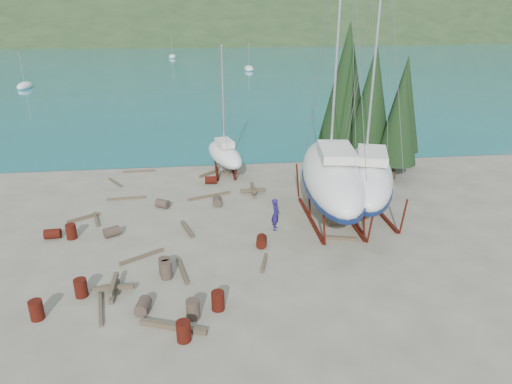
{
  "coord_description": "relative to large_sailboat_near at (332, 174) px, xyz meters",
  "views": [
    {
      "loc": [
        -0.49,
        -21.81,
        12.2
      ],
      "look_at": [
        2.45,
        3.0,
        2.23
      ],
      "focal_mm": 32.0,
      "sensor_mm": 36.0,
      "label": 1
    }
  ],
  "objects": [
    {
      "name": "far_house_center",
      "position": [
        -27.13,
        186.59,
        -0.07
      ],
      "size": [
        6.6,
        5.6,
        5.6
      ],
      "color": "beige",
      "rests_on": "ground"
    },
    {
      "name": "drum_11",
      "position": [
        -6.9,
        3.07,
        -2.71
      ],
      "size": [
        0.58,
        0.88,
        0.58
      ],
      "primitive_type": "cylinder",
      "rotation": [
        1.57,
        0.0,
        3.14
      ],
      "color": "#2D2823",
      "rests_on": "ground"
    },
    {
      "name": "moored_boat_far",
      "position": [
        -15.13,
        106.59,
        -2.61
      ],
      "size": [
        2.0,
        5.0,
        6.05
      ],
      "color": "white",
      "rests_on": "ground"
    },
    {
      "name": "drum_13",
      "position": [
        -14.95,
        -8.22,
        -2.56
      ],
      "size": [
        0.58,
        0.58,
        0.88
      ],
      "primitive_type": "cylinder",
      "color": "#611A10",
      "rests_on": "ground"
    },
    {
      "name": "ground",
      "position": [
        -7.13,
        -3.41,
        -3.0
      ],
      "size": [
        600.0,
        600.0,
        0.0
      ],
      "primitive_type": "plane",
      "color": "#625D4E",
      "rests_on": "ground"
    },
    {
      "name": "timber_8",
      "position": [
        -8.84,
        -0.54,
        -2.9
      ],
      "size": [
        0.84,
        2.16,
        0.19
      ],
      "primitive_type": "cube",
      "rotation": [
        0.0,
        0.0,
        0.31
      ],
      "color": "brown",
      "rests_on": "ground"
    },
    {
      "name": "timber_pile_fore",
      "position": [
        -12.04,
        -6.68,
        -2.7
      ],
      "size": [
        1.8,
        1.8,
        0.6
      ],
      "color": "brown",
      "rests_on": "ground"
    },
    {
      "name": "timber_16",
      "position": [
        -9.2,
        -9.6,
        -2.88
      ],
      "size": [
        2.82,
        1.24,
        0.23
      ],
      "primitive_type": "cube",
      "rotation": [
        0.0,
        0.0,
        1.21
      ],
      "color": "brown",
      "rests_on": "ground"
    },
    {
      "name": "timber_0",
      "position": [
        -14.43,
        8.16,
        -2.92
      ],
      "size": [
        1.3,
        1.93,
        0.14
      ],
      "primitive_type": "cube",
      "rotation": [
        0.0,
        0.0,
        0.57
      ],
      "color": "brown",
      "rests_on": "ground"
    },
    {
      "name": "timber_3",
      "position": [
        -12.45,
        -7.83,
        -2.92
      ],
      "size": [
        0.68,
        2.64,
        0.15
      ],
      "primitive_type": "cube",
      "rotation": [
        0.0,
        0.0,
        0.2
      ],
      "color": "brown",
      "rests_on": "ground"
    },
    {
      "name": "timber_2",
      "position": [
        -15.33,
        1.82,
        -2.9
      ],
      "size": [
        1.8,
        1.3,
        0.19
      ],
      "primitive_type": "cube",
      "rotation": [
        0.0,
        0.0,
        2.16
      ],
      "color": "brown",
      "rests_on": "ground"
    },
    {
      "name": "drum_4",
      "position": [
        -7.21,
        7.25,
        -2.71
      ],
      "size": [
        0.9,
        0.62,
        0.58
      ],
      "primitive_type": "cylinder",
      "rotation": [
        1.57,
        0.0,
        1.53
      ],
      "color": "#611A10",
      "rests_on": "ground"
    },
    {
      "name": "moored_boat_left",
      "position": [
        -37.13,
        56.59,
        -2.61
      ],
      "size": [
        2.0,
        5.0,
        6.05
      ],
      "color": "white",
      "rests_on": "ground"
    },
    {
      "name": "drum_8",
      "position": [
        -15.38,
        -0.77,
        -2.56
      ],
      "size": [
        0.58,
        0.58,
        0.88
      ],
      "primitive_type": "cylinder",
      "color": "#611A10",
      "rests_on": "ground"
    },
    {
      "name": "timber_12",
      "position": [
        -11.15,
        -3.53,
        -2.91
      ],
      "size": [
        2.18,
        1.48,
        0.17
      ],
      "primitive_type": "cube",
      "rotation": [
        0.0,
        0.0,
        2.14
      ],
      "color": "brown",
      "rests_on": "ground"
    },
    {
      "name": "drum_10",
      "position": [
        -13.48,
        -6.74,
        -2.56
      ],
      "size": [
        0.58,
        0.58,
        0.88
      ],
      "primitive_type": "cylinder",
      "color": "#611A10",
      "rests_on": "ground"
    },
    {
      "name": "timber_6",
      "position": [
        -7.34,
        9.28,
        -2.9
      ],
      "size": [
        1.57,
        1.42,
        0.19
      ],
      "primitive_type": "cube",
      "rotation": [
        0.0,
        0.0,
        2.29
      ],
      "color": "brown",
      "rests_on": "ground"
    },
    {
      "name": "drum_6",
      "position": [
        -4.68,
        -2.95,
        -2.71
      ],
      "size": [
        0.72,
        0.96,
        0.58
      ],
      "primitive_type": "cylinder",
      "rotation": [
        1.57,
        0.0,
        -0.17
      ],
      "color": "#611A10",
      "rests_on": "ground"
    },
    {
      "name": "timber_9",
      "position": [
        -12.95,
        10.59,
        -2.92
      ],
      "size": [
        2.51,
        0.24,
        0.15
      ],
      "primitive_type": "cube",
      "rotation": [
        0.0,
        0.0,
        1.61
      ],
      "color": "brown",
      "rests_on": "ground"
    },
    {
      "name": "far_hill",
      "position": [
        -7.13,
        316.59,
        -3.0
      ],
      "size": [
        800.0,
        360.0,
        110.0
      ],
      "primitive_type": "ellipsoid",
      "color": "#213219",
      "rests_on": "ground"
    },
    {
      "name": "bay_water",
      "position": [
        -7.13,
        311.59,
        -2.99
      ],
      "size": [
        700.0,
        700.0,
        0.0
      ],
      "primitive_type": "plane",
      "color": "#1B6D89",
      "rests_on": "ground"
    },
    {
      "name": "small_sailboat_shore",
      "position": [
        -6.02,
        9.4,
        -1.36
      ],
      "size": [
        3.49,
        6.47,
        9.89
      ],
      "rotation": [
        0.0,
        0.0,
        0.26
      ],
      "color": "white",
      "rests_on": "ground"
    },
    {
      "name": "timber_1",
      "position": [
        -0.08,
        -2.74,
        -2.9
      ],
      "size": [
        1.82,
        0.66,
        0.19
      ],
      "primitive_type": "cube",
      "rotation": [
        0.0,
        0.0,
        1.31
      ],
      "color": "brown",
      "rests_on": "ground"
    },
    {
      "name": "moored_boat_mid",
      "position": [
        2.87,
        76.59,
        -2.61
      ],
      "size": [
        2.0,
        5.0,
        6.05
      ],
      "color": "white",
      "rests_on": "ground"
    },
    {
      "name": "drum_3",
      "position": [
        -8.73,
        -10.34,
        -2.56
      ],
      "size": [
        0.58,
        0.58,
        0.88
      ],
      "primitive_type": "cylinder",
      "color": "#611A10",
      "rests_on": "ground"
    },
    {
      "name": "drum_2",
      "position": [
        -16.46,
        -0.64,
        -2.71
      ],
      "size": [
        0.91,
        0.63,
        0.58
      ],
      "primitive_type": "cylinder",
      "rotation": [
        1.57,
        0.0,
        1.63
      ],
      "color": "#611A10",
      "rests_on": "ground"
    },
    {
      "name": "drum_15",
      "position": [
        -13.14,
        -0.77,
        -2.71
      ],
      "size": [
        1.05,
        0.94,
        0.58
      ],
      "primitive_type": "cylinder",
      "rotation": [
        1.57,
        0.0,
        2.09
      ],
      "color": "#2D2823",
      "rests_on": "ground"
    },
    {
      "name": "drum_7",
      "position": [
        -7.31,
        -8.46,
        -2.56
      ],
      "size": [
        0.58,
        0.58,
        0.88
      ],
      "primitive_type": "cylinder",
      "color": "#611A10",
      "rests_on": "ground"
    },
    {
      "name": "drum_1",
      "position": [
        -10.55,
        -8.25,
        -2.71
      ],
      "size": [
        0.72,
        0.96,
        0.58
      ],
      "primitive_type": "cylinder",
      "rotation": [
        1.57,
        0.0,
        2.97
      ],
      "color": "#2D2823",
      "rests_on": "ground"
    },
    {
      "name": "drum_5",
      "position": [
        -9.81,
        -5.26,
        -2.56
      ],
      "size": [
        0.58,
        0.58,
        0.88
      ],
      "primitive_type": "cylinder",
      "color": "#2D2823",
      "rests_on": "ground"
    },
    {
      "name": "cypress_near_right",
      "position": [
        5.37,
        8.59,
        2.8
      ],
      "size": [
        3.6,
        3.6,
        10.0
      ],
      "color": "black",
      "rests_on": "ground"
    },
    {
      "name": "drum_17",
      "position": [
        -8.38,
        -8.94,
        -2.56
      ],
      "size": [
        0.58,
        0.58,
        0.88
      ],
      "primitive_type": "cylinder",
      "color": "#2D2823",
      "rests_on": "ground"
    },
    {
      "name": "cypress_mid_right",
      "position": [
        6.87,
        6.59,
        1.92
      ],
      "size": [
        3.06,
        3.06,
        8.5
      ],
      "color": "black",
      "rests_on": "ground"
    },
    {
      "name": "timber_5",
      "position": [
        -8.97,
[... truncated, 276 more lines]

